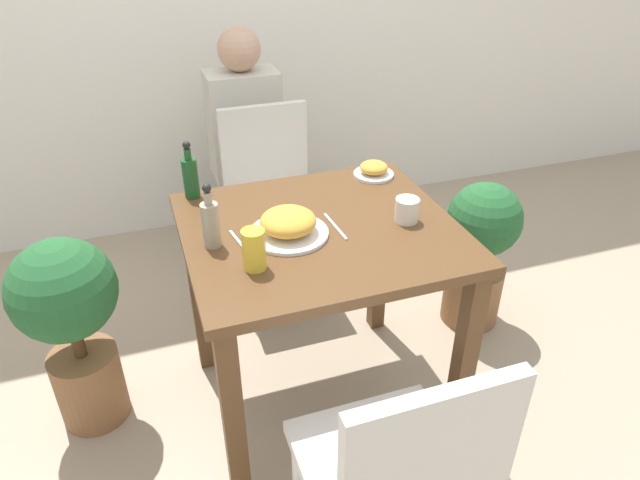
{
  "coord_description": "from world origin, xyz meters",
  "views": [
    {
      "loc": [
        -0.51,
        -1.48,
        1.69
      ],
      "look_at": [
        0.0,
        0.0,
        0.72
      ],
      "focal_mm": 32.0,
      "sensor_mm": 36.0,
      "label": 1
    }
  ],
  "objects_px": {
    "food_plate": "(288,224)",
    "potted_plant_left": "(71,319)",
    "drink_cup": "(407,210)",
    "condiment_bottle": "(190,176)",
    "sauce_bottle": "(210,222)",
    "chair_far": "(272,196)",
    "juice_glass": "(254,250)",
    "side_plate": "(374,170)",
    "chair_near": "(400,475)",
    "potted_plant_right": "(480,248)",
    "person_figure": "(246,150)"
  },
  "relations": [
    {
      "from": "drink_cup",
      "to": "potted_plant_left",
      "type": "relative_size",
      "value": 0.1
    },
    {
      "from": "sauce_bottle",
      "to": "condiment_bottle",
      "type": "relative_size",
      "value": 1.0
    },
    {
      "from": "chair_near",
      "to": "potted_plant_left",
      "type": "distance_m",
      "value": 1.21
    },
    {
      "from": "juice_glass",
      "to": "sauce_bottle",
      "type": "height_order",
      "value": "sauce_bottle"
    },
    {
      "from": "drink_cup",
      "to": "condiment_bottle",
      "type": "distance_m",
      "value": 0.75
    },
    {
      "from": "drink_cup",
      "to": "side_plate",
      "type": "bearing_deg",
      "value": 83.99
    },
    {
      "from": "sauce_bottle",
      "to": "person_figure",
      "type": "relative_size",
      "value": 0.18
    },
    {
      "from": "juice_glass",
      "to": "potted_plant_right",
      "type": "relative_size",
      "value": 0.18
    },
    {
      "from": "chair_far",
      "to": "side_plate",
      "type": "relative_size",
      "value": 5.93
    },
    {
      "from": "sauce_bottle",
      "to": "potted_plant_left",
      "type": "distance_m",
      "value": 0.65
    },
    {
      "from": "sauce_bottle",
      "to": "potted_plant_right",
      "type": "bearing_deg",
      "value": 11.71
    },
    {
      "from": "chair_near",
      "to": "chair_far",
      "type": "height_order",
      "value": "same"
    },
    {
      "from": "drink_cup",
      "to": "condiment_bottle",
      "type": "xyz_separation_m",
      "value": [
        -0.63,
        0.4,
        0.04
      ]
    },
    {
      "from": "chair_far",
      "to": "sauce_bottle",
      "type": "bearing_deg",
      "value": -116.23
    },
    {
      "from": "sauce_bottle",
      "to": "food_plate",
      "type": "bearing_deg",
      "value": -5.11
    },
    {
      "from": "juice_glass",
      "to": "chair_far",
      "type": "bearing_deg",
      "value": 72.91
    },
    {
      "from": "drink_cup",
      "to": "juice_glass",
      "type": "height_order",
      "value": "juice_glass"
    },
    {
      "from": "drink_cup",
      "to": "sauce_bottle",
      "type": "distance_m",
      "value": 0.62
    },
    {
      "from": "chair_far",
      "to": "drink_cup",
      "type": "height_order",
      "value": "chair_far"
    },
    {
      "from": "food_plate",
      "to": "potted_plant_left",
      "type": "relative_size",
      "value": 0.33
    },
    {
      "from": "drink_cup",
      "to": "sauce_bottle",
      "type": "relative_size",
      "value": 0.38
    },
    {
      "from": "chair_near",
      "to": "condiment_bottle",
      "type": "height_order",
      "value": "condiment_bottle"
    },
    {
      "from": "sauce_bottle",
      "to": "chair_near",
      "type": "bearing_deg",
      "value": -68.35
    },
    {
      "from": "chair_near",
      "to": "juice_glass",
      "type": "bearing_deg",
      "value": -70.83
    },
    {
      "from": "chair_near",
      "to": "food_plate",
      "type": "relative_size",
      "value": 3.57
    },
    {
      "from": "sauce_bottle",
      "to": "potted_plant_right",
      "type": "height_order",
      "value": "sauce_bottle"
    },
    {
      "from": "condiment_bottle",
      "to": "potted_plant_right",
      "type": "relative_size",
      "value": 0.3
    },
    {
      "from": "chair_far",
      "to": "potted_plant_right",
      "type": "relative_size",
      "value": 1.31
    },
    {
      "from": "potted_plant_left",
      "to": "person_figure",
      "type": "height_order",
      "value": "person_figure"
    },
    {
      "from": "food_plate",
      "to": "potted_plant_left",
      "type": "height_order",
      "value": "food_plate"
    },
    {
      "from": "drink_cup",
      "to": "person_figure",
      "type": "height_order",
      "value": "person_figure"
    },
    {
      "from": "chair_far",
      "to": "condiment_bottle",
      "type": "distance_m",
      "value": 0.68
    },
    {
      "from": "potted_plant_left",
      "to": "potted_plant_right",
      "type": "height_order",
      "value": "potted_plant_left"
    },
    {
      "from": "juice_glass",
      "to": "person_figure",
      "type": "bearing_deg",
      "value": 78.97
    },
    {
      "from": "chair_near",
      "to": "sauce_bottle",
      "type": "relative_size",
      "value": 4.33
    },
    {
      "from": "sauce_bottle",
      "to": "person_figure",
      "type": "distance_m",
      "value": 1.23
    },
    {
      "from": "chair_far",
      "to": "potted_plant_left",
      "type": "xyz_separation_m",
      "value": [
        -0.86,
        -0.57,
        -0.05
      ]
    },
    {
      "from": "food_plate",
      "to": "person_figure",
      "type": "relative_size",
      "value": 0.21
    },
    {
      "from": "juice_glass",
      "to": "condiment_bottle",
      "type": "relative_size",
      "value": 0.59
    },
    {
      "from": "potted_plant_right",
      "to": "person_figure",
      "type": "bearing_deg",
      "value": 131.34
    },
    {
      "from": "side_plate",
      "to": "person_figure",
      "type": "xyz_separation_m",
      "value": [
        -0.31,
        0.86,
        -0.22
      ]
    },
    {
      "from": "juice_glass",
      "to": "potted_plant_left",
      "type": "xyz_separation_m",
      "value": [
        -0.57,
        0.36,
        -0.38
      ]
    },
    {
      "from": "sauce_bottle",
      "to": "condiment_bottle",
      "type": "distance_m",
      "value": 0.34
    },
    {
      "from": "chair_near",
      "to": "side_plate",
      "type": "bearing_deg",
      "value": -109.51
    },
    {
      "from": "juice_glass",
      "to": "drink_cup",
      "type": "bearing_deg",
      "value": 11.25
    },
    {
      "from": "juice_glass",
      "to": "condiment_bottle",
      "type": "height_order",
      "value": "condiment_bottle"
    },
    {
      "from": "drink_cup",
      "to": "person_figure",
      "type": "relative_size",
      "value": 0.07
    },
    {
      "from": "juice_glass",
      "to": "side_plate",
      "type": "bearing_deg",
      "value": 38.73
    },
    {
      "from": "chair_near",
      "to": "chair_far",
      "type": "distance_m",
      "value": 1.51
    },
    {
      "from": "chair_near",
      "to": "chair_far",
      "type": "relative_size",
      "value": 1.0
    }
  ]
}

